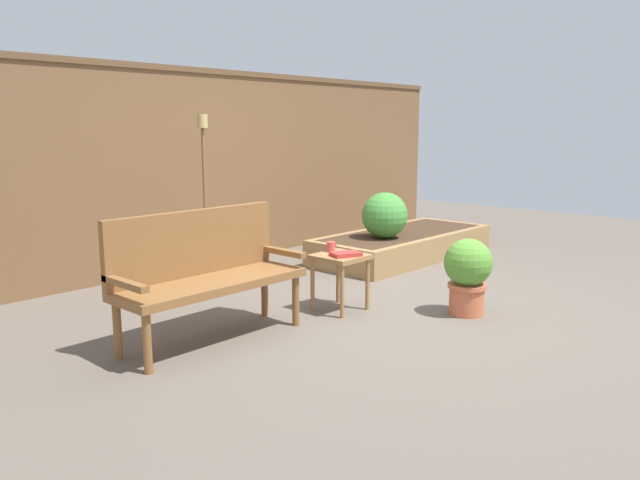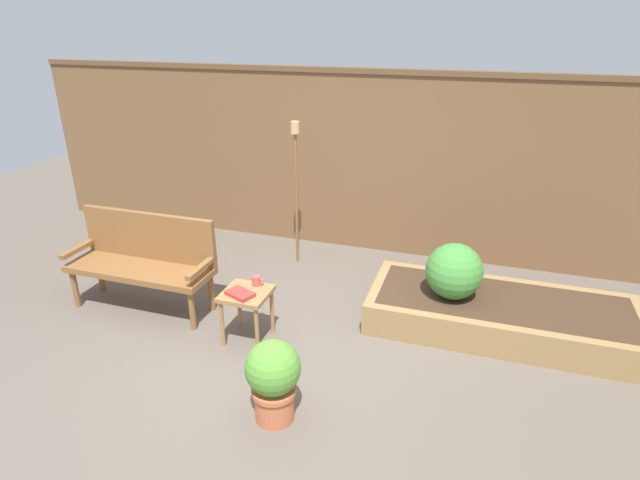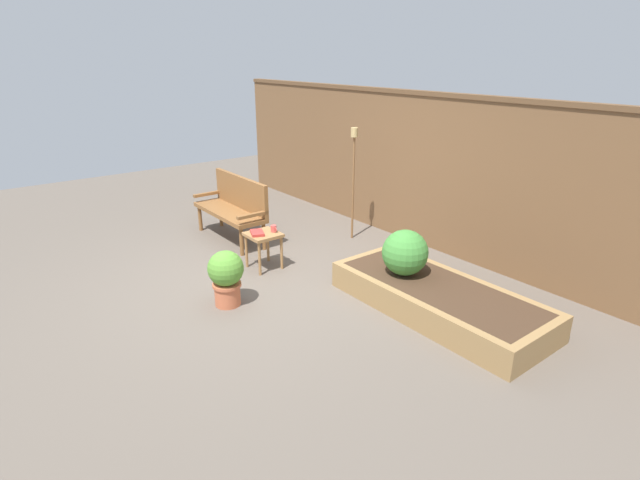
{
  "view_description": "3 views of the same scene",
  "coord_description": "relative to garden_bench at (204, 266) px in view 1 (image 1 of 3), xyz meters",
  "views": [
    {
      "loc": [
        -4.18,
        -3.05,
        1.54
      ],
      "look_at": [
        -0.18,
        0.63,
        0.54
      ],
      "focal_mm": 34.93,
      "sensor_mm": 36.0,
      "label": 1
    },
    {
      "loc": [
        1.52,
        -3.24,
        2.66
      ],
      "look_at": [
        0.17,
        0.88,
        0.79
      ],
      "focal_mm": 28.84,
      "sensor_mm": 36.0,
      "label": 2
    },
    {
      "loc": [
        4.81,
        -2.77,
        2.63
      ],
      "look_at": [
        0.55,
        0.54,
        0.59
      ],
      "focal_mm": 27.67,
      "sensor_mm": 36.0,
      "label": 3
    }
  ],
  "objects": [
    {
      "name": "potted_boxwood",
      "position": [
        1.83,
        -1.11,
        -0.19
      ],
      "size": [
        0.4,
        0.4,
        0.64
      ],
      "color": "#C66642",
      "rests_on": "ground_plane"
    },
    {
      "name": "side_table",
      "position": [
        1.21,
        -0.26,
        -0.15
      ],
      "size": [
        0.4,
        0.4,
        0.48
      ],
      "color": "#9E7042",
      "rests_on": "ground_plane"
    },
    {
      "name": "raised_planter_bed",
      "position": [
        3.36,
        0.61,
        -0.39
      ],
      "size": [
        2.4,
        1.0,
        0.3
      ],
      "color": "#997547",
      "rests_on": "ground_plane"
    },
    {
      "name": "ground_plane",
      "position": [
        1.52,
        -0.54,
        -0.54
      ],
      "size": [
        14.0,
        14.0,
        0.0
      ],
      "primitive_type": "plane",
      "color": "#60564C"
    },
    {
      "name": "tiki_torch",
      "position": [
        1.07,
        1.39,
        0.59
      ],
      "size": [
        0.1,
        0.1,
        1.65
      ],
      "color": "brown",
      "rests_on": "ground_plane"
    },
    {
      "name": "cup_on_table",
      "position": [
        1.25,
        -0.12,
        -0.02
      ],
      "size": [
        0.11,
        0.08,
        0.09
      ],
      "color": "#CC4C47",
      "rests_on": "side_table"
    },
    {
      "name": "fence_back",
      "position": [
        1.52,
        2.06,
        0.55
      ],
      "size": [
        8.4,
        0.14,
        2.16
      ],
      "color": "brown",
      "rests_on": "ground_plane"
    },
    {
      "name": "book_on_table",
      "position": [
        1.19,
        -0.33,
        -0.05
      ],
      "size": [
        0.28,
        0.23,
        0.03
      ],
      "primitive_type": "cube",
      "rotation": [
        0.0,
        0.0,
        -0.38
      ],
      "color": "#B2332D",
      "rests_on": "side_table"
    },
    {
      "name": "garden_bench",
      "position": [
        0.0,
        0.0,
        0.0
      ],
      "size": [
        1.44,
        0.48,
        0.94
      ],
      "color": "brown",
      "rests_on": "ground_plane"
    },
    {
      "name": "shrub_near_bench",
      "position": [
        2.91,
        0.55,
        0.01
      ],
      "size": [
        0.52,
        0.52,
        0.52
      ],
      "color": "brown",
      "rests_on": "raised_planter_bed"
    }
  ]
}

